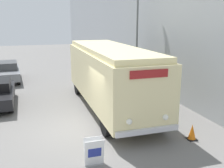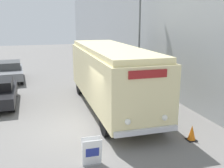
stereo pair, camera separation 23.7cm
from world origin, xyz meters
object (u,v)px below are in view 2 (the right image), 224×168
at_px(sign_board, 92,152).
at_px(streetlamp, 140,15).
at_px(traffic_cone, 192,133).
at_px(vintage_bus, 111,74).
at_px(parked_car_mid, 10,71).

relative_size(sign_board, streetlamp, 0.12).
distance_m(streetlamp, traffic_cone, 9.60).
height_order(sign_board, streetlamp, streetlamp).
bearing_deg(vintage_bus, sign_board, -112.20).
height_order(streetlamp, parked_car_mid, streetlamp).
relative_size(sign_board, traffic_cone, 1.46).
height_order(sign_board, traffic_cone, sign_board).
distance_m(vintage_bus, parked_car_mid, 10.08).
bearing_deg(traffic_cone, streetlamp, 82.21).
height_order(vintage_bus, traffic_cone, vintage_bus).
xyz_separation_m(streetlamp, parked_car_mid, (-8.68, 4.47, -4.09)).
relative_size(vintage_bus, traffic_cone, 15.17).
relative_size(parked_car_mid, traffic_cone, 7.58).
bearing_deg(traffic_cone, sign_board, -171.10).
xyz_separation_m(sign_board, parked_car_mid, (-3.48, 13.49, 0.31)).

